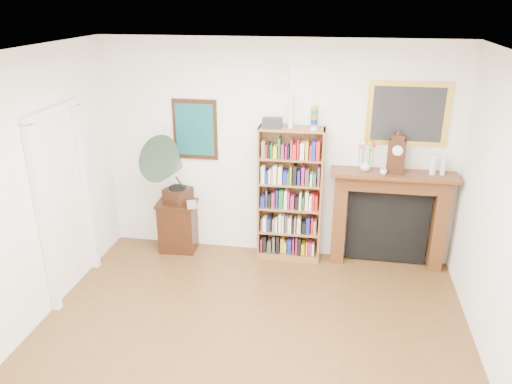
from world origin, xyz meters
TOP-DOWN VIEW (x-y plane):
  - room at (0.00, 0.00)m, footprint 4.51×5.01m
  - door_casing at (-2.21, 1.20)m, footprint 0.08×1.02m
  - teal_poster at (-1.05, 2.48)m, footprint 0.58×0.04m
  - small_picture at (0.00, 2.48)m, footprint 0.26×0.04m
  - gilt_painting at (1.55, 2.48)m, footprint 0.95×0.04m
  - bookshelf at (0.20, 2.33)m, footprint 0.81×0.30m
  - side_cabinet at (-1.30, 2.29)m, footprint 0.53×0.40m
  - fireplace at (1.45, 2.39)m, footprint 1.50×0.36m
  - gramophone at (-1.28, 2.17)m, footprint 0.82×0.90m
  - cd_stack at (-1.05, 2.17)m, footprint 0.16×0.16m
  - mantel_clock at (1.46, 2.32)m, footprint 0.22×0.15m
  - flower_vase at (1.11, 2.35)m, footprint 0.15×0.15m
  - teacup at (1.32, 2.24)m, footprint 0.11×0.11m
  - bottle_left at (1.89, 2.35)m, footprint 0.07×0.07m
  - bottle_right at (2.01, 2.35)m, footprint 0.06×0.06m

SIDE VIEW (x-z plane):
  - side_cabinet at x=-1.30m, z-range 0.00..0.70m
  - cd_stack at x=-1.05m, z-range 0.70..0.78m
  - fireplace at x=1.45m, z-range 0.12..1.39m
  - bookshelf at x=0.20m, z-range -0.03..2.00m
  - gramophone at x=-1.28m, z-range 0.76..1.74m
  - door_casing at x=-2.21m, z-range 0.18..2.35m
  - teacup at x=1.32m, z-range 1.27..1.33m
  - flower_vase at x=1.11m, z-range 1.27..1.40m
  - bottle_right at x=2.01m, z-range 1.27..1.47m
  - bottle_left at x=1.89m, z-range 1.27..1.51m
  - room at x=0.00m, z-range -0.01..2.81m
  - mantel_clock at x=1.46m, z-range 1.26..1.73m
  - teal_poster at x=-1.05m, z-range 1.26..2.04m
  - gilt_painting at x=1.55m, z-range 1.58..2.33m
  - small_picture at x=0.00m, z-range 2.20..2.50m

